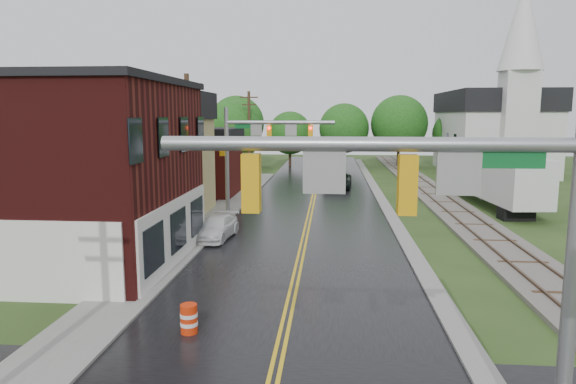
# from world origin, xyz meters

# --- Properties ---
(main_road) EXTENTS (10.00, 90.00, 0.02)m
(main_road) POSITION_xyz_m (0.00, 30.00, 0.00)
(main_road) COLOR black
(main_road) RESTS_ON ground
(curb_right) EXTENTS (0.80, 70.00, 0.12)m
(curb_right) POSITION_xyz_m (5.40, 35.00, 0.00)
(curb_right) COLOR gray
(curb_right) RESTS_ON ground
(sidewalk_left) EXTENTS (2.40, 50.00, 0.12)m
(sidewalk_left) POSITION_xyz_m (-6.20, 25.00, 0.00)
(sidewalk_left) COLOR gray
(sidewalk_left) RESTS_ON ground
(brick_building) EXTENTS (14.30, 10.30, 8.30)m
(brick_building) POSITION_xyz_m (-12.48, 15.00, 4.15)
(brick_building) COLOR #420F0E
(brick_building) RESTS_ON ground
(yellow_house) EXTENTS (8.00, 7.00, 6.40)m
(yellow_house) POSITION_xyz_m (-11.00, 26.00, 3.20)
(yellow_house) COLOR tan
(yellow_house) RESTS_ON ground
(darkred_building) EXTENTS (7.00, 6.00, 4.40)m
(darkred_building) POSITION_xyz_m (-10.00, 35.00, 2.20)
(darkred_building) COLOR #3F0F0C
(darkred_building) RESTS_ON ground
(church) EXTENTS (10.40, 18.40, 20.00)m
(church) POSITION_xyz_m (20.00, 53.74, 5.83)
(church) COLOR silver
(church) RESTS_ON ground
(railroad) EXTENTS (3.20, 80.00, 0.30)m
(railroad) POSITION_xyz_m (10.00, 35.00, 0.11)
(railroad) COLOR #59544C
(railroad) RESTS_ON ground
(traffic_signal_near) EXTENTS (7.34, 0.30, 7.20)m
(traffic_signal_near) POSITION_xyz_m (3.47, 2.00, 4.97)
(traffic_signal_near) COLOR gray
(traffic_signal_near) RESTS_ON ground
(traffic_signal_far) EXTENTS (7.34, 0.43, 7.20)m
(traffic_signal_far) POSITION_xyz_m (-3.47, 27.00, 4.97)
(traffic_signal_far) COLOR gray
(traffic_signal_far) RESTS_ON ground
(utility_pole_b) EXTENTS (1.80, 0.28, 9.00)m
(utility_pole_b) POSITION_xyz_m (-6.80, 22.00, 4.72)
(utility_pole_b) COLOR #382616
(utility_pole_b) RESTS_ON ground
(utility_pole_c) EXTENTS (1.80, 0.28, 9.00)m
(utility_pole_c) POSITION_xyz_m (-6.80, 44.00, 4.72)
(utility_pole_c) COLOR #382616
(utility_pole_c) RESTS_ON ground
(tree_left_b) EXTENTS (7.60, 7.60, 9.69)m
(tree_left_b) POSITION_xyz_m (-17.85, 31.90, 5.72)
(tree_left_b) COLOR black
(tree_left_b) RESTS_ON ground
(tree_left_c) EXTENTS (6.00, 6.00, 7.65)m
(tree_left_c) POSITION_xyz_m (-13.85, 39.90, 4.51)
(tree_left_c) COLOR black
(tree_left_c) RESTS_ON ground
(tree_left_e) EXTENTS (6.40, 6.40, 8.16)m
(tree_left_e) POSITION_xyz_m (-8.85, 45.90, 4.81)
(tree_left_e) COLOR black
(tree_left_e) RESTS_ON ground
(suv_dark) EXTENTS (2.75, 5.31, 1.43)m
(suv_dark) POSITION_xyz_m (2.02, 40.01, 0.72)
(suv_dark) COLOR black
(suv_dark) RESTS_ON ground
(pickup_white) EXTENTS (2.13, 4.33, 1.21)m
(pickup_white) POSITION_xyz_m (-4.80, 19.92, 0.61)
(pickup_white) COLOR silver
(pickup_white) RESTS_ON ground
(semi_trailer) EXTENTS (3.83, 12.74, 3.94)m
(semi_trailer) POSITION_xyz_m (13.30, 31.19, 2.33)
(semi_trailer) COLOR black
(semi_trailer) RESTS_ON ground
(construction_barrel) EXTENTS (0.53, 0.53, 0.93)m
(construction_barrel) POSITION_xyz_m (-2.92, 7.78, 0.47)
(construction_barrel) COLOR red
(construction_barrel) RESTS_ON ground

